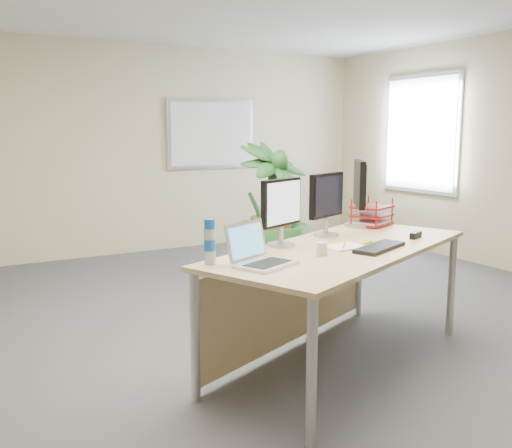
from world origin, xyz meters
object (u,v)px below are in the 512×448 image
floor_plant (271,218)px  monitor_right (327,200)px  desk (327,270)px  monitor_left (281,208)px  laptop (258,254)px

floor_plant → monitor_right: (-0.34, -1.34, 0.34)m
desk → monitor_right: 0.55m
monitor_left → laptop: 0.60m
monitor_left → monitor_right: bearing=17.4°
floor_plant → monitor_left: 1.74m
floor_plant → laptop: (-1.23, -1.89, 0.14)m
desk → laptop: 0.80m
desk → laptop: bearing=-158.5°
monitor_right → desk: bearing=-124.7°
desk → floor_plant: 1.70m
floor_plant → monitor_right: size_ratio=3.24×
floor_plant → desk: bearing=-107.9°
floor_plant → monitor_right: 1.43m
monitor_left → laptop: size_ratio=1.07×
floor_plant → monitor_left: (-0.82, -1.50, 0.34)m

